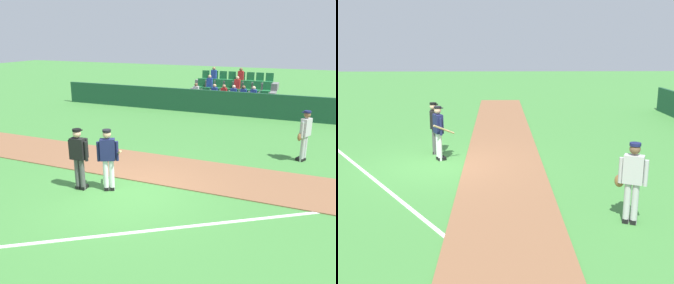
% 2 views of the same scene
% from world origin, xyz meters
% --- Properties ---
extents(ground_plane, '(80.00, 80.00, 0.00)m').
position_xyz_m(ground_plane, '(0.00, 0.00, 0.00)').
color(ground_plane, '#42843A').
extents(infield_dirt_path, '(28.00, 2.45, 0.03)m').
position_xyz_m(infield_dirt_path, '(0.00, 2.05, 0.01)').
color(infield_dirt_path, brown).
rests_on(infield_dirt_path, ground).
extents(foul_line_chalk, '(9.92, 6.92, 0.01)m').
position_xyz_m(foul_line_chalk, '(3.00, -0.50, 0.01)').
color(foul_line_chalk, white).
rests_on(foul_line_chalk, ground).
extents(batter_navy_jersey, '(0.74, 0.70, 1.76)m').
position_xyz_m(batter_navy_jersey, '(-0.46, -0.01, 0.97)').
color(batter_navy_jersey, white).
rests_on(batter_navy_jersey, ground).
extents(umpire_home_plate, '(0.59, 0.32, 1.76)m').
position_xyz_m(umpire_home_plate, '(-1.24, -0.25, 1.00)').
color(umpire_home_plate, '#4C4C4C').
rests_on(umpire_home_plate, ground).
extents(runner_grey_jersey, '(0.44, 0.61, 1.76)m').
position_xyz_m(runner_grey_jersey, '(4.36, 4.65, 0.96)').
color(runner_grey_jersey, '#B2B2B2').
rests_on(runner_grey_jersey, ground).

